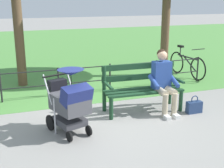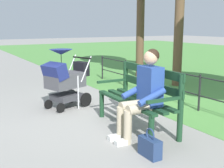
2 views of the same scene
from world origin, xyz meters
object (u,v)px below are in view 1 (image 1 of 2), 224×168
at_px(park_bench, 141,86).
at_px(handbag, 194,107).
at_px(person_on_bench, 164,80).
at_px(bicycle, 187,64).
at_px(stroller, 70,101).

relative_size(park_bench, handbag, 4.38).
bearing_deg(handbag, park_bench, -29.02).
bearing_deg(park_bench, person_on_bench, 149.66).
distance_m(handbag, bicycle, 3.03).
distance_m(person_on_bench, bicycle, 3.12).
xyz_separation_m(park_bench, bicycle, (-2.45, -2.09, -0.16)).
relative_size(handbag, bicycle, 0.22).
relative_size(stroller, bicycle, 0.69).
bearing_deg(stroller, park_bench, -159.08).
distance_m(park_bench, stroller, 1.74).
bearing_deg(park_bench, bicycle, -139.57).
bearing_deg(bicycle, park_bench, 40.43).
relative_size(park_bench, bicycle, 0.98).
bearing_deg(handbag, bicycle, -119.96).
relative_size(person_on_bench, bicycle, 0.77).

